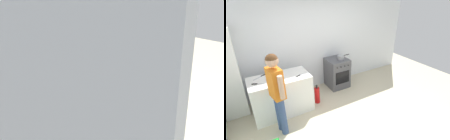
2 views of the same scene
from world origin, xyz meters
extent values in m
plane|color=beige|center=(0.00, 0.00, 0.00)|extent=(8.00, 8.00, 0.00)
cube|color=silver|center=(0.00, 1.95, 1.30)|extent=(6.00, 0.10, 2.60)
cube|color=white|center=(-1.35, 1.20, 0.45)|extent=(1.30, 0.70, 0.90)
cube|color=#4C4C51|center=(0.35, 1.58, 0.42)|extent=(0.58, 0.60, 0.85)
cube|color=black|center=(0.35, 1.27, 0.40)|extent=(0.43, 0.01, 0.36)
cylinder|color=black|center=(0.22, 1.46, 0.85)|extent=(0.19, 0.19, 0.01)
cylinder|color=black|center=(0.48, 1.46, 0.85)|extent=(0.19, 0.19, 0.01)
cylinder|color=black|center=(0.22, 1.70, 0.85)|extent=(0.19, 0.19, 0.01)
cylinder|color=black|center=(0.48, 1.70, 0.85)|extent=(0.19, 0.19, 0.01)
cylinder|color=black|center=(0.18, 1.26, 0.74)|extent=(0.04, 0.02, 0.04)
cylinder|color=black|center=(0.29, 1.26, 0.74)|extent=(0.04, 0.02, 0.04)
cylinder|color=black|center=(0.41, 1.26, 0.74)|extent=(0.04, 0.02, 0.04)
cylinder|color=black|center=(0.52, 1.26, 0.74)|extent=(0.04, 0.02, 0.04)
cylinder|color=gray|center=(0.43, 1.50, 0.91)|extent=(0.19, 0.19, 0.12)
cylinder|color=black|center=(0.61, 1.50, 0.95)|extent=(0.18, 0.02, 0.02)
cube|color=silver|center=(-0.87, 1.08, 0.90)|extent=(0.10, 0.05, 0.01)
cube|color=black|center=(-0.96, 1.04, 0.91)|extent=(0.11, 0.06, 0.01)
cube|color=orange|center=(-1.53, 0.56, 1.12)|extent=(0.26, 0.37, 0.59)
cylinder|color=tan|center=(-1.49, 0.33, 1.14)|extent=(0.09, 0.09, 0.44)
cylinder|color=tan|center=(-1.58, 0.80, 1.14)|extent=(0.09, 0.09, 0.44)
sphere|color=tan|center=(-1.53, 0.56, 1.55)|extent=(0.22, 0.22, 0.22)
sphere|color=brown|center=(-1.53, 0.56, 1.57)|extent=(0.21, 0.21, 0.21)
cylinder|color=red|center=(-0.52, 1.10, 0.21)|extent=(0.13, 0.13, 0.42)
cylinder|color=black|center=(-0.52, 1.10, 0.46)|extent=(0.05, 0.05, 0.08)
camera|label=1|loc=(-3.55, -1.49, 2.72)|focal=55.00mm
camera|label=2|loc=(-1.97, -2.35, 2.68)|focal=28.00mm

